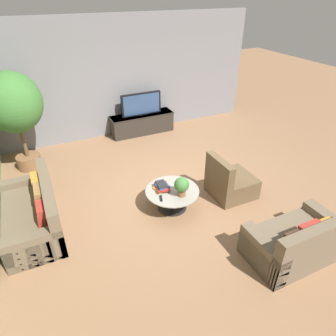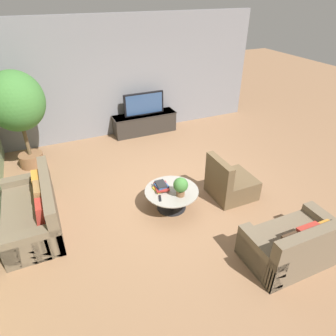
{
  "view_description": "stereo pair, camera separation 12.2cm",
  "coord_description": "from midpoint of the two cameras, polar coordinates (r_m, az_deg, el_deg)",
  "views": [
    {
      "loc": [
        -2.23,
        -4.32,
        3.57
      ],
      "look_at": [
        -0.15,
        0.1,
        0.55
      ],
      "focal_mm": 32.0,
      "sensor_mm": 36.0,
      "label": 1
    },
    {
      "loc": [
        -2.12,
        -4.37,
        3.57
      ],
      "look_at": [
        -0.15,
        0.1,
        0.55
      ],
      "focal_mm": 32.0,
      "sensor_mm": 36.0,
      "label": 2
    }
  ],
  "objects": [
    {
      "name": "media_console",
      "position": [
        8.39,
        -5.37,
        8.48
      ],
      "size": [
        1.74,
        0.5,
        0.54
      ],
      "color": "#2D2823",
      "rests_on": "ground"
    },
    {
      "name": "couch_by_wall",
      "position": [
        5.55,
        -24.77,
        -7.99
      ],
      "size": [
        0.84,
        1.81,
        0.84
      ],
      "rotation": [
        0.0,
        0.0,
        -1.57
      ],
      "color": "brown",
      "rests_on": "ground"
    },
    {
      "name": "remote_black",
      "position": [
        5.21,
        -2.0,
        -5.8
      ],
      "size": [
        0.09,
        0.16,
        0.02
      ],
      "primitive_type": "cube",
      "rotation": [
        0.0,
        0.0,
        -0.33
      ],
      "color": "black",
      "rests_on": "coffee_table"
    },
    {
      "name": "coffee_table",
      "position": [
        5.48,
        0.18,
        -5.28
      ],
      "size": [
        0.98,
        0.98,
        0.39
      ],
      "color": "black",
      "rests_on": "ground"
    },
    {
      "name": "book_stack",
      "position": [
        5.41,
        -1.84,
        -3.55
      ],
      "size": [
        0.29,
        0.33,
        0.13
      ],
      "color": "gold",
      "rests_on": "coffee_table"
    },
    {
      "name": "back_wall_stone",
      "position": [
        8.17,
        -9.36,
        16.63
      ],
      "size": [
        7.4,
        0.12,
        3.0
      ],
      "primitive_type": "cube",
      "color": "slate",
      "rests_on": "ground"
    },
    {
      "name": "ground_plane",
      "position": [
        6.03,
        1.11,
        -4.62
      ],
      "size": [
        24.0,
        24.0,
        0.0
      ],
      "primitive_type": "plane",
      "color": "#8C6647"
    },
    {
      "name": "television",
      "position": [
        8.19,
        -5.56,
        12.02
      ],
      "size": [
        1.1,
        0.13,
        0.59
      ],
      "color": "black",
      "rests_on": "media_console"
    },
    {
      "name": "potted_plant_tabletop",
      "position": [
        5.18,
        1.93,
        -3.4
      ],
      "size": [
        0.26,
        0.26,
        0.35
      ],
      "color": "brown",
      "rests_on": "coffee_table"
    },
    {
      "name": "potted_palm_tall",
      "position": [
        6.97,
        -27.81,
        10.47
      ],
      "size": [
        1.16,
        1.16,
        2.15
      ],
      "color": "brown",
      "rests_on": "ground"
    },
    {
      "name": "armchair_wicker",
      "position": [
        5.92,
        11.1,
        -2.83
      ],
      "size": [
        0.8,
        0.76,
        0.86
      ],
      "rotation": [
        0.0,
        0.0,
        1.57
      ],
      "color": "brown",
      "rests_on": "ground"
    },
    {
      "name": "couch_near_entry",
      "position": [
        4.96,
        22.77,
        -12.88
      ],
      "size": [
        1.45,
        0.84,
        0.84
      ],
      "rotation": [
        0.0,
        0.0,
        3.14
      ],
      "color": "brown",
      "rests_on": "ground"
    }
  ]
}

